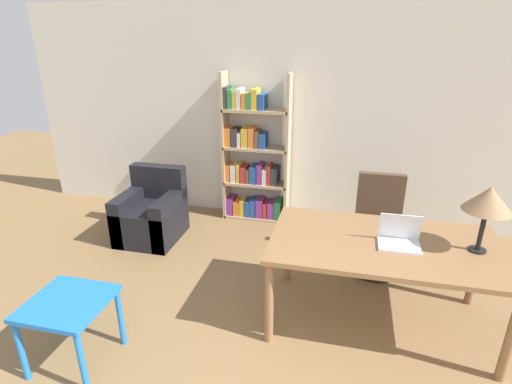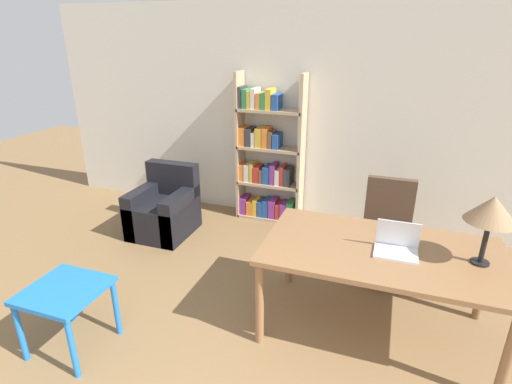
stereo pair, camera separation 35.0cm
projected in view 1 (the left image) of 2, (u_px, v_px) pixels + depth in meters
The scene contains 8 objects.
wall_back at pixel (327, 118), 4.90m from camera, with size 8.00×0.06×2.70m.
desk at pixel (384, 251), 3.21m from camera, with size 1.81×1.02×0.77m.
laptop at pixel (399, 238), 3.12m from camera, with size 0.32×0.24×0.24m.
table_lamp at pixel (489, 200), 2.89m from camera, with size 0.34×0.34×0.52m.
office_chair at pixel (377, 229), 4.14m from camera, with size 0.57×0.57×0.99m.
side_table_blue at pixel (69, 311), 2.87m from camera, with size 0.55×0.55×0.54m.
armchair at pixel (152, 215), 4.78m from camera, with size 0.67×0.73×0.83m.
bookshelf at pixel (253, 160), 5.12m from camera, with size 0.85×0.28×1.90m.
Camera 1 is at (0.28, -0.43, 2.31)m, focal length 28.00 mm.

